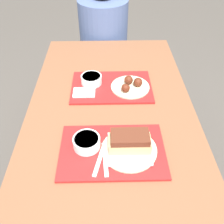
{
  "coord_description": "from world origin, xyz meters",
  "views": [
    {
      "loc": [
        -0.02,
        -0.85,
        1.56
      ],
      "look_at": [
        0.0,
        0.03,
        0.77
      ],
      "focal_mm": 40.0,
      "sensor_mm": 36.0,
      "label": 1
    }
  ],
  "objects": [
    {
      "name": "bowl_coleslaw_near",
      "position": [
        -0.11,
        -0.15,
        0.76
      ],
      "size": [
        0.12,
        0.12,
        0.05
      ],
      "color": "white",
      "rests_on": "tray_near"
    },
    {
      "name": "brisket_sandwich_plate",
      "position": [
        0.07,
        -0.18,
        0.77
      ],
      "size": [
        0.23,
        0.23,
        0.1
      ],
      "color": "beige",
      "rests_on": "tray_near"
    },
    {
      "name": "plastic_fork_near",
      "position": [
        -0.05,
        -0.23,
        0.74
      ],
      "size": [
        0.06,
        0.17,
        0.0
      ],
      "color": "white",
      "rests_on": "tray_near"
    },
    {
      "name": "picnic_table",
      "position": [
        0.0,
        0.0,
        0.64
      ],
      "size": [
        0.85,
        1.71,
        0.73
      ],
      "color": "brown",
      "rests_on": "ground_plane"
    },
    {
      "name": "bowl_coleslaw_far",
      "position": [
        -0.11,
        0.31,
        0.76
      ],
      "size": [
        0.12,
        0.12,
        0.05
      ],
      "color": "white",
      "rests_on": "tray_far"
    },
    {
      "name": "plastic_knife_near",
      "position": [
        -0.03,
        -0.23,
        0.74
      ],
      "size": [
        0.03,
        0.17,
        0.0
      ],
      "color": "white",
      "rests_on": "tray_near"
    },
    {
      "name": "picnic_bench_far",
      "position": [
        0.0,
        1.08,
        0.38
      ],
      "size": [
        0.81,
        0.28,
        0.46
      ],
      "color": "brown",
      "rests_on": "ground_plane"
    },
    {
      "name": "ground_plane",
      "position": [
        0.0,
        0.0,
        0.0
      ],
      "size": [
        12.0,
        12.0,
        0.0
      ],
      "primitive_type": "plane",
      "color": "#4C4742"
    },
    {
      "name": "tray_far",
      "position": [
        0.01,
        0.28,
        0.73
      ],
      "size": [
        0.45,
        0.3,
        0.01
      ],
      "color": "red",
      "rests_on": "picnic_table"
    },
    {
      "name": "condiment_packet",
      "position": [
        0.0,
        -0.11,
        0.74
      ],
      "size": [
        0.04,
        0.03,
        0.01
      ],
      "color": "teal",
      "rests_on": "tray_near"
    },
    {
      "name": "napkin_far",
      "position": [
        -0.14,
        0.22,
        0.74
      ],
      "size": [
        0.12,
        0.08,
        0.01
      ],
      "color": "white",
      "rests_on": "tray_far"
    },
    {
      "name": "person_seated_across",
      "position": [
        -0.04,
        1.08,
        0.73
      ],
      "size": [
        0.39,
        0.39,
        0.67
      ],
      "color": "#4C6093",
      "rests_on": "picnic_bench_far"
    },
    {
      "name": "wings_plate_far",
      "position": [
        0.11,
        0.26,
        0.75
      ],
      "size": [
        0.21,
        0.21,
        0.06
      ],
      "color": "beige",
      "rests_on": "tray_far"
    },
    {
      "name": "tray_near",
      "position": [
        0.0,
        -0.18,
        0.73
      ],
      "size": [
        0.45,
        0.3,
        0.01
      ],
      "color": "red",
      "rests_on": "picnic_table"
    }
  ]
}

